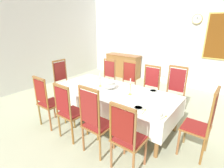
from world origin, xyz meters
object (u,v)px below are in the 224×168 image
object	(u,v)px
chair_south_d	(127,136)
candlestick_west	(100,81)
chair_south_b	(69,110)
spoon_secondary	(165,117)
chair_north_c	(149,88)
bowl_far_left	(153,91)
chair_head_west	(64,81)
chair_head_east	(201,123)
bowl_near_right	(157,114)
chair_south_a	(48,101)
chair_north_a	(107,78)
dining_table	(114,93)
mounted_clock	(197,19)
bowl_near_left	(138,108)
chair_north_b	(127,82)
sideboard	(123,66)
chair_south_c	(95,121)
candlestick_east	(130,88)
chair_north_d	(174,93)
spoon_primary	(145,110)
soup_tureen	(109,84)

from	to	relation	value
chair_south_d	candlestick_west	bearing A→B (deg)	144.33
chair_south_b	spoon_secondary	world-z (taller)	chair_south_b
chair_north_c	bowl_far_left	distance (m)	0.69
chair_head_west	chair_south_b	bearing A→B (deg)	55.60
chair_head_east	bowl_near_right	size ratio (longest dim) A/B	6.61
spoon_secondary	chair_south_a	bearing A→B (deg)	-154.75
chair_north_a	chair_south_b	world-z (taller)	chair_north_a
dining_table	mounted_clock	distance (m)	3.66
chair_north_a	chair_head_west	xyz separation A→B (m)	(-0.73, -0.97, 0.02)
bowl_near_left	mounted_clock	size ratio (longest dim) A/B	0.55
spoon_secondary	mounted_clock	distance (m)	3.99
chair_north_b	bowl_near_left	xyz separation A→B (m)	(1.14, -1.41, 0.17)
bowl_near_right	bowl_far_left	bearing A→B (deg)	118.15
chair_south_a	sideboard	world-z (taller)	chair_south_a
chair_north_c	candlestick_west	size ratio (longest dim) A/B	3.57
chair_south_c	candlestick_east	bearing A→B (deg)	87.38
chair_north_b	chair_south_c	world-z (taller)	chair_south_c
chair_south_d	candlestick_west	size ratio (longest dim) A/B	3.50
chair_north_d	bowl_far_left	bearing A→B (deg)	65.85
candlestick_east	sideboard	xyz separation A→B (m)	(-2.20, 3.01, -0.43)
chair_north_c	chair_head_west	distance (m)	2.28
chair_north_b	chair_south_d	bearing A→B (deg)	123.05
chair_south_b	candlestick_west	bearing A→B (deg)	95.11
bowl_near_left	chair_head_west	bearing A→B (deg)	170.14
chair_north_c	chair_head_west	xyz separation A→B (m)	(-2.07, -0.97, 0.01)
spoon_secondary	sideboard	distance (m)	4.61
chair_south_c	candlestick_east	world-z (taller)	chair_south_c
chair_south_d	spoon_primary	bearing A→B (deg)	91.48
soup_tureen	mounted_clock	world-z (taller)	mounted_clock
chair_north_b	chair_south_b	bearing A→B (deg)	90.00
candlestick_west	mounted_clock	world-z (taller)	mounted_clock
chair_north_c	soup_tureen	distance (m)	1.12
dining_table	chair_south_b	bearing A→B (deg)	-107.65
bowl_far_left	chair_south_d	bearing A→B (deg)	-79.57
dining_table	chair_north_b	xyz separation A→B (m)	(-0.31, 0.97, -0.08)
dining_table	bowl_far_left	size ratio (longest dim) A/B	17.12
chair_south_c	chair_head_east	size ratio (longest dim) A/B	1.01
spoon_secondary	candlestick_west	bearing A→B (deg)	177.67
chair_head_west	candlestick_west	world-z (taller)	chair_head_west
chair_south_a	spoon_primary	bearing A→B (deg)	15.92
chair_south_c	spoon_primary	world-z (taller)	chair_south_c
sideboard	chair_south_b	bearing A→B (deg)	110.61
chair_head_west	sideboard	size ratio (longest dim) A/B	0.82
chair_north_b	chair_head_east	size ratio (longest dim) A/B	0.97
dining_table	chair_south_b	distance (m)	1.02
chair_head_east	spoon_primary	bearing A→B (deg)	118.07
chair_south_d	chair_north_d	world-z (taller)	chair_north_d
bowl_near_right	chair_north_d	bearing A→B (deg)	98.02
sideboard	chair_south_c	bearing A→B (deg)	118.39
dining_table	soup_tureen	bearing A→B (deg)	180.00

